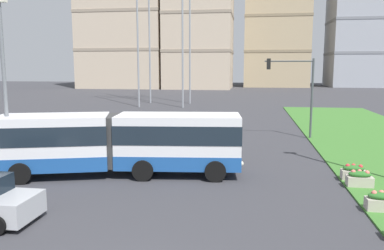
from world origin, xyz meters
TOP-DOWN VIEW (x-y plane):
  - articulated_bus at (-3.38, 10.41)m, footprint 12.05×4.80m
  - flower_planter_2 at (7.73, 7.02)m, footprint 1.10×0.56m
  - flower_planter_3 at (7.73, 9.98)m, footprint 1.10×0.56m
  - flower_planter_4 at (7.73, 11.03)m, footprint 1.10×0.56m
  - traffic_light_far_right at (6.18, 22.00)m, footprint 3.59×0.28m
  - streetlight_left at (-8.50, 9.05)m, footprint 0.70×0.28m
  - apartment_tower_centre at (9.37, 105.93)m, footprint 17.39×18.65m
  - apartment_tower_eastcentre at (32.52, 107.18)m, footprint 17.00×15.97m

SIDE VIEW (x-z plane):
  - flower_planter_2 at x=7.73m, z-range 0.06..0.80m
  - flower_planter_3 at x=7.73m, z-range 0.06..0.80m
  - flower_planter_4 at x=7.73m, z-range 0.06..0.80m
  - articulated_bus at x=-3.38m, z-range 0.15..3.15m
  - traffic_light_far_right at x=6.18m, z-range 1.11..7.05m
  - streetlight_left at x=-8.50m, z-range 0.44..8.85m
  - apartment_tower_eastcentre at x=32.52m, z-range 0.02..43.77m
  - apartment_tower_centre at x=9.37m, z-range 0.02..45.81m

